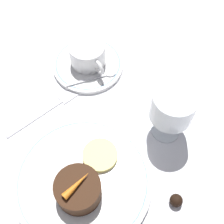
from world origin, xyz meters
TOP-DOWN VIEW (x-y plane):
  - ground_plane at (0.00, 0.00)m, footprint 3.00×3.00m
  - dinner_plate at (-0.01, -0.02)m, footprint 0.25×0.25m
  - saucer at (-0.24, 0.13)m, footprint 0.16×0.16m
  - coffee_cup at (-0.24, 0.13)m, footprint 0.10×0.08m
  - spoon at (-0.19, 0.12)m, footprint 0.04×0.11m
  - wine_glass at (-0.02, 0.18)m, footprint 0.08×0.08m
  - fork at (-0.19, 0.01)m, footprint 0.04×0.18m
  - dessert_cake at (0.01, -0.03)m, footprint 0.08×0.08m
  - carrot_garnish at (0.01, -0.03)m, footprint 0.03×0.06m
  - pineapple_slice at (-0.03, 0.03)m, footprint 0.07×0.07m
  - chocolate_truffle at (0.11, 0.10)m, footprint 0.02×0.02m

SIDE VIEW (x-z plane):
  - ground_plane at x=0.00m, z-range 0.00..0.00m
  - fork at x=-0.19m, z-range 0.00..0.01m
  - saucer at x=-0.24m, z-range 0.00..0.01m
  - dinner_plate at x=-0.01m, z-range 0.00..0.02m
  - chocolate_truffle at x=0.11m, z-range 0.00..0.02m
  - spoon at x=-0.19m, z-range 0.01..0.01m
  - pineapple_slice at x=-0.03m, z-range 0.01..0.02m
  - dessert_cake at x=0.01m, z-range 0.01..0.06m
  - coffee_cup at x=-0.24m, z-range 0.01..0.06m
  - carrot_garnish at x=0.01m, z-range 0.06..0.07m
  - wine_glass at x=-0.02m, z-range 0.03..0.15m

